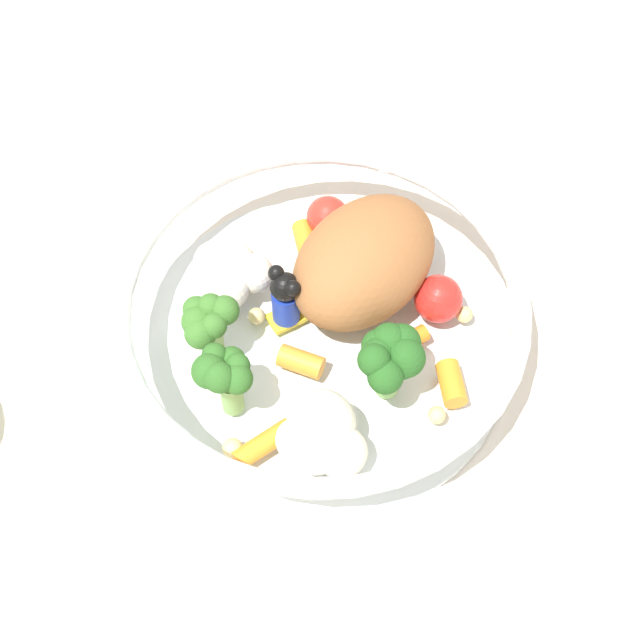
{
  "coord_description": "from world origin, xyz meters",
  "views": [
    {
      "loc": [
        0.21,
        -0.18,
        0.45
      ],
      "look_at": [
        -0.0,
        0.01,
        0.03
      ],
      "focal_mm": 53.67,
      "sensor_mm": 36.0,
      "label": 1
    }
  ],
  "objects": [
    {
      "name": "ground_plane",
      "position": [
        0.0,
        0.0,
        0.0
      ],
      "size": [
        2.4,
        2.4,
        0.0
      ],
      "primitive_type": "plane",
      "color": "silver"
    },
    {
      "name": "food_container",
      "position": [
        -0.0,
        0.01,
        0.03
      ],
      "size": [
        0.22,
        0.22,
        0.06
      ],
      "color": "white",
      "rests_on": "ground_plane"
    }
  ]
}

